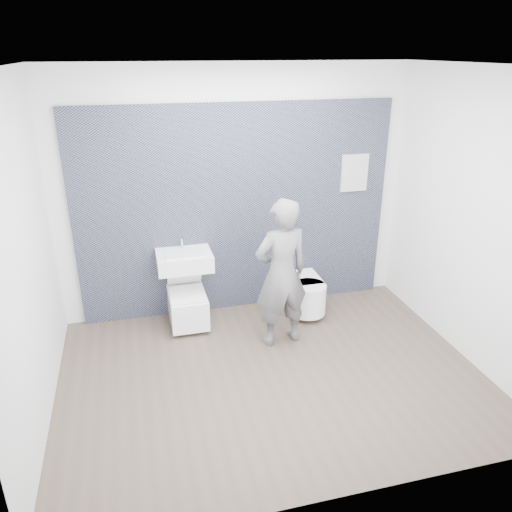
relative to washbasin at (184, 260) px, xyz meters
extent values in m
plane|color=#504035|center=(0.65, -1.22, -0.77)|extent=(4.00, 4.00, 0.00)
plane|color=silver|center=(0.65, 0.28, 0.63)|extent=(4.00, 0.00, 4.00)
plane|color=silver|center=(0.65, -2.72, 0.63)|extent=(4.00, 0.00, 4.00)
plane|color=silver|center=(-1.35, -1.22, 0.63)|extent=(0.00, 3.00, 3.00)
plane|color=silver|center=(2.65, -1.22, 0.63)|extent=(0.00, 3.00, 3.00)
plane|color=white|center=(0.65, -1.22, 2.03)|extent=(4.00, 4.00, 0.00)
cube|color=black|center=(0.65, 0.25, -0.77)|extent=(3.60, 0.06, 2.40)
cube|color=white|center=(0.00, 0.00, -0.01)|extent=(0.60, 0.45, 0.18)
cube|color=silver|center=(0.00, -0.02, 0.08)|extent=(0.42, 0.30, 0.03)
cylinder|color=silver|center=(0.00, 0.16, 0.16)|extent=(0.02, 0.02, 0.15)
cylinder|color=silver|center=(0.00, 0.11, 0.22)|extent=(0.02, 0.10, 0.02)
cylinder|color=silver|center=(0.00, 0.20, -0.16)|extent=(0.04, 0.04, 0.12)
cube|color=white|center=(0.00, -0.07, -0.55)|extent=(0.41, 0.59, 0.34)
cylinder|color=silver|center=(0.00, -0.11, -0.40)|extent=(0.29, 0.29, 0.03)
cube|color=white|center=(0.00, -0.11, -0.37)|extent=(0.39, 0.47, 0.02)
cube|color=white|center=(0.00, 0.04, -0.19)|extent=(0.39, 0.28, 0.35)
cube|color=silver|center=(0.00, 0.19, -0.68)|extent=(0.11, 0.06, 0.08)
cube|color=white|center=(1.38, -0.01, -0.54)|extent=(0.40, 0.47, 0.34)
cylinder|color=white|center=(1.38, -0.25, -0.54)|extent=(0.40, 0.40, 0.34)
cube|color=white|center=(1.38, -0.05, -0.36)|extent=(0.38, 0.45, 0.03)
cylinder|color=white|center=(1.38, -0.27, -0.36)|extent=(0.38, 0.38, 0.03)
cube|color=silver|center=(1.38, 0.19, -0.67)|extent=(0.11, 0.06, 0.08)
cube|color=white|center=(2.06, 0.21, -0.77)|extent=(0.33, 0.03, 0.43)
imported|color=slate|center=(0.91, -0.66, 0.03)|extent=(0.63, 0.47, 1.59)
camera|label=1|loc=(-0.49, -5.07, 2.15)|focal=35.00mm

